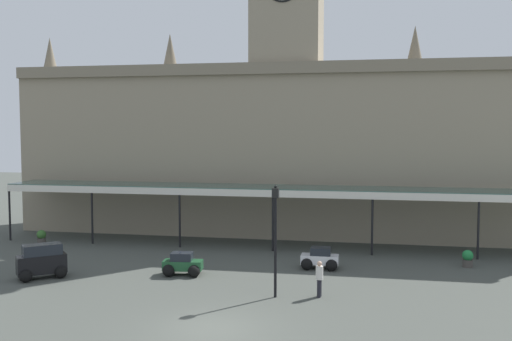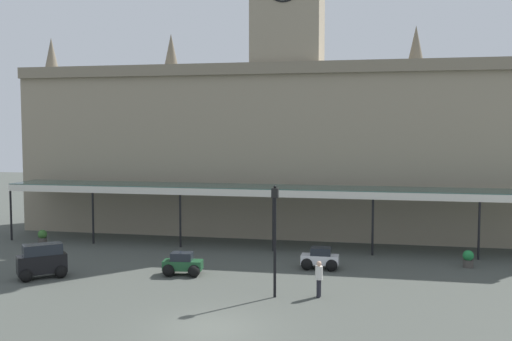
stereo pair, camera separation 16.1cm
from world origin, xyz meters
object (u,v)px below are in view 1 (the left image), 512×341
at_px(car_green_sedan, 183,265).
at_px(car_black_van, 42,263).
at_px(pedestrian_crossing_forecourt, 319,277).
at_px(victorian_lamppost, 275,228).
at_px(planter_near_kerb, 468,258).
at_px(car_white_sedan, 320,260).
at_px(planter_by_canopy, 41,237).

height_order(car_green_sedan, car_black_van, car_black_van).
xyz_separation_m(pedestrian_crossing_forecourt, victorian_lamppost, (-1.98, -0.41, 2.28)).
bearing_deg(car_green_sedan, car_black_van, -163.55).
xyz_separation_m(victorian_lamppost, planter_near_kerb, (9.60, 7.75, -2.70)).
relative_size(car_green_sedan, car_white_sedan, 1.04).
bearing_deg(pedestrian_crossing_forecourt, car_white_sedan, 94.46).
xyz_separation_m(car_green_sedan, pedestrian_crossing_forecourt, (7.42, -2.67, 0.41)).
bearing_deg(planter_by_canopy, car_white_sedan, -9.64).
xyz_separation_m(car_green_sedan, car_white_sedan, (7.00, 2.74, 0.00)).
distance_m(car_white_sedan, planter_by_canopy, 19.05).
height_order(pedestrian_crossing_forecourt, planter_by_canopy, pedestrian_crossing_forecourt).
bearing_deg(car_white_sedan, pedestrian_crossing_forecourt, -85.54).
bearing_deg(planter_near_kerb, car_green_sedan, -162.76).
height_order(car_green_sedan, victorian_lamppost, victorian_lamppost).
relative_size(car_green_sedan, planter_near_kerb, 2.22).
bearing_deg(car_white_sedan, victorian_lamppost, -104.98).
bearing_deg(car_black_van, pedestrian_crossing_forecourt, -2.49).
distance_m(car_green_sedan, pedestrian_crossing_forecourt, 7.89).
xyz_separation_m(car_black_van, planter_by_canopy, (-4.86, 7.97, -0.32)).
relative_size(pedestrian_crossing_forecourt, victorian_lamppost, 0.32).
relative_size(car_white_sedan, planter_near_kerb, 2.14).
bearing_deg(planter_by_canopy, planter_near_kerb, -2.69).
bearing_deg(victorian_lamppost, planter_by_canopy, 152.39).
relative_size(car_green_sedan, car_black_van, 0.84).
bearing_deg(planter_near_kerb, planter_by_canopy, 177.31).
bearing_deg(car_black_van, victorian_lamppost, -4.79).
height_order(car_black_van, car_white_sedan, car_black_van).
bearing_deg(car_green_sedan, pedestrian_crossing_forecourt, -19.78).
xyz_separation_m(car_black_van, planter_near_kerb, (21.96, 6.71, -0.32)).
xyz_separation_m(planter_by_canopy, planter_near_kerb, (26.82, -1.26, 0.00)).
distance_m(car_black_van, car_white_sedan, 14.71).
height_order(planter_by_canopy, planter_near_kerb, same).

